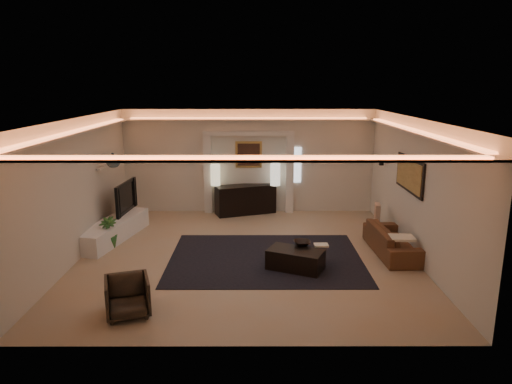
{
  "coord_description": "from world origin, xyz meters",
  "views": [
    {
      "loc": [
        0.18,
        -9.24,
        3.58
      ],
      "look_at": [
        0.2,
        0.6,
        1.25
      ],
      "focal_mm": 32.15,
      "sensor_mm": 36.0,
      "label": 1
    }
  ],
  "objects_px": {
    "coffee_table": "(296,259)",
    "sofa": "(393,241)",
    "armchair": "(128,297)",
    "console": "(245,200)"
  },
  "relations": [
    {
      "from": "sofa",
      "to": "armchair",
      "type": "xyz_separation_m",
      "value": [
        -4.98,
        -2.71,
        0.02
      ]
    },
    {
      "from": "console",
      "to": "armchair",
      "type": "bearing_deg",
      "value": -126.25
    },
    {
      "from": "sofa",
      "to": "armchair",
      "type": "relative_size",
      "value": 2.87
    },
    {
      "from": "console",
      "to": "coffee_table",
      "type": "relative_size",
      "value": 1.56
    },
    {
      "from": "sofa",
      "to": "armchair",
      "type": "height_order",
      "value": "armchair"
    },
    {
      "from": "coffee_table",
      "to": "sofa",
      "type": "bearing_deg",
      "value": 46.34
    },
    {
      "from": "console",
      "to": "coffee_table",
      "type": "bearing_deg",
      "value": -94.73
    },
    {
      "from": "console",
      "to": "sofa",
      "type": "relative_size",
      "value": 0.85
    },
    {
      "from": "armchair",
      "to": "sofa",
      "type": "bearing_deg",
      "value": 10.51
    },
    {
      "from": "coffee_table",
      "to": "armchair",
      "type": "height_order",
      "value": "armchair"
    }
  ]
}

